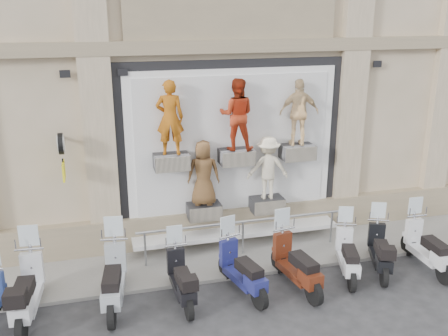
{
  "coord_description": "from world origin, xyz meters",
  "views": [
    {
      "loc": [
        -3.21,
        -8.24,
        5.69
      ],
      "look_at": [
        -0.49,
        1.9,
        2.3
      ],
      "focal_mm": 40.0,
      "sensor_mm": 36.0,
      "label": 1
    }
  ],
  "objects": [
    {
      "name": "shop_vitrine",
      "position": [
        0.06,
        2.75,
        2.39
      ],
      "size": [
        5.6,
        0.86,
        4.3
      ],
      "color": "black",
      "rests_on": "ground"
    },
    {
      "name": "scooter_d",
      "position": [
        -1.75,
        0.48,
        0.71
      ],
      "size": [
        0.57,
        1.77,
        1.42
      ],
      "primitive_type": null,
      "rotation": [
        0.0,
        0.0,
        0.03
      ],
      "color": "black",
      "rests_on": "ground"
    },
    {
      "name": "ground",
      "position": [
        0.0,
        0.0,
        0.0
      ],
      "size": [
        90.0,
        90.0,
        0.0
      ],
      "primitive_type": "plane",
      "color": "#29292C",
      "rests_on": "ground"
    },
    {
      "name": "scooter_f",
      "position": [
        0.67,
        0.38,
        0.79
      ],
      "size": [
        0.85,
        2.0,
        1.57
      ],
      "primitive_type": null,
      "rotation": [
        0.0,
        0.0,
        0.15
      ],
      "color": "#4E1D0D",
      "rests_on": "ground"
    },
    {
      "name": "scooter_c",
      "position": [
        -3.06,
        0.69,
        0.82
      ],
      "size": [
        0.86,
        2.09,
        1.65
      ],
      "primitive_type": null,
      "rotation": [
        0.0,
        0.0,
        -0.14
      ],
      "color": "#90959C",
      "rests_on": "ground"
    },
    {
      "name": "clock_sign_bracket",
      "position": [
        -3.9,
        2.47,
        2.8
      ],
      "size": [
        0.1,
        0.8,
        1.02
      ],
      "color": "black",
      "rests_on": "ground"
    },
    {
      "name": "sidewalk",
      "position": [
        0.0,
        2.1,
        0.04
      ],
      "size": [
        16.0,
        2.2,
        0.08
      ],
      "primitive_type": "cube",
      "color": "gray",
      "rests_on": "ground"
    },
    {
      "name": "scooter_g",
      "position": [
        1.96,
        0.54,
        0.71
      ],
      "size": [
        1.04,
        1.82,
        1.42
      ],
      "primitive_type": null,
      "rotation": [
        0.0,
        0.0,
        -0.32
      ],
      "color": "silver",
      "rests_on": "ground"
    },
    {
      "name": "scooter_e",
      "position": [
        -0.48,
        0.48,
        0.75
      ],
      "size": [
        0.97,
        1.92,
        1.5
      ],
      "primitive_type": null,
      "rotation": [
        0.0,
        0.0,
        0.25
      ],
      "color": "navy",
      "rests_on": "ground"
    },
    {
      "name": "guard_rail",
      "position": [
        0.0,
        2.0,
        0.47
      ],
      "size": [
        5.06,
        0.1,
        0.93
      ],
      "primitive_type": null,
      "color": "#9EA0A5",
      "rests_on": "ground"
    },
    {
      "name": "scooter_h",
      "position": [
        2.76,
        0.54,
        0.72
      ],
      "size": [
        1.13,
        1.83,
        1.44
      ],
      "primitive_type": null,
      "rotation": [
        0.0,
        0.0,
        -0.38
      ],
      "color": "black",
      "rests_on": "ground"
    },
    {
      "name": "scooter_i",
      "position": [
        3.85,
        0.36,
        0.76
      ],
      "size": [
        0.59,
        1.88,
        1.51
      ],
      "primitive_type": null,
      "rotation": [
        0.0,
        0.0,
        -0.03
      ],
      "color": "silver",
      "rests_on": "ground"
    },
    {
      "name": "scooter_b",
      "position": [
        -4.66,
        0.68,
        0.82
      ],
      "size": [
        0.76,
        2.07,
        1.65
      ],
      "primitive_type": null,
      "rotation": [
        0.0,
        0.0,
        -0.08
      ],
      "color": "silver",
      "rests_on": "ground"
    }
  ]
}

